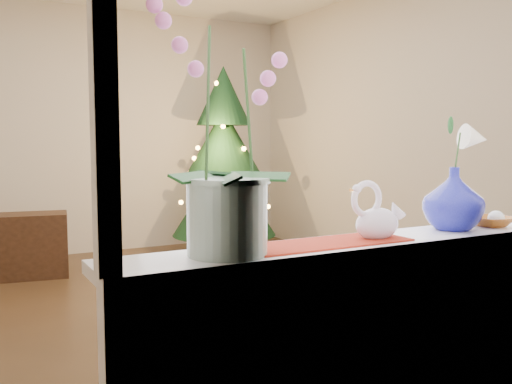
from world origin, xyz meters
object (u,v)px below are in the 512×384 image
Objects in this scene: paperweight at (496,219)px; xmas_tree at (224,162)px; amber_dish at (491,222)px; swan at (377,211)px; orchid_pot at (227,127)px; side_table at (23,246)px; blue_vase at (454,194)px.

xmas_tree reaches higher than paperweight.
amber_dish is at bearing -99.84° from xmas_tree.
paperweight is 0.03× the size of xmas_tree.
orchid_pot is at bearing -170.95° from swan.
xmas_tree reaches higher than side_table.
swan reaches higher than paperweight.
blue_vase is 4.21m from side_table.
orchid_pot is at bearing -78.08° from side_table.
xmas_tree reaches higher than orchid_pot.
amber_dish is (0.20, -0.01, -0.12)m from blue_vase.
swan is (0.57, -0.01, -0.29)m from orchid_pot.
swan is at bearing 178.33° from paperweight.
swan is 0.11× the size of xmas_tree.
paperweight is 0.03m from amber_dish.
blue_vase is at bearing 176.03° from amber_dish.
blue_vase is at bearing 168.08° from paperweight.
blue_vase is 0.36× the size of side_table.
blue_vase reaches higher than paperweight.
xmas_tree reaches higher than swan.
paperweight is 4.29m from side_table.
xmas_tree is at bearing 80.13° from paperweight.
swan is at bearing -179.04° from amber_dish.
paperweight is 0.48× the size of amber_dish.
orchid_pot is at bearing -179.86° from amber_dish.
side_table is (-0.74, 4.01, -0.72)m from swan.
amber_dish is 0.07× the size of xmas_tree.
xmas_tree is at bearing 81.87° from swan.
paperweight is at bearing -11.92° from blue_vase.
orchid_pot is 1.00m from blue_vase.
blue_vase is 4.06m from xmas_tree.
amber_dish is (0.01, 0.03, -0.02)m from paperweight.
orchid_pot reaches higher than swan.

